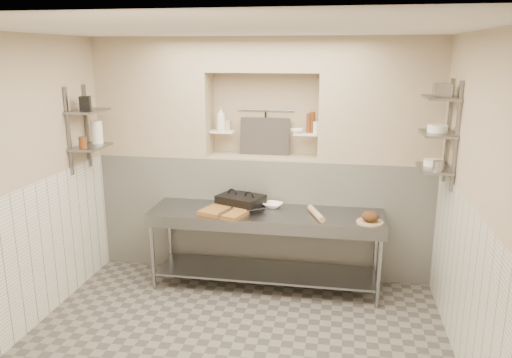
% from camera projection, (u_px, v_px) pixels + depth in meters
% --- Properties ---
extents(floor, '(4.00, 3.90, 0.10)m').
position_uv_depth(floor, '(233.00, 347.00, 4.66)').
color(floor, '#66605A').
rests_on(floor, ground).
extents(ceiling, '(4.00, 3.90, 0.10)m').
position_uv_depth(ceiling, '(229.00, 23.00, 3.94)').
color(ceiling, silver).
rests_on(ceiling, ground).
extents(wall_left, '(0.10, 3.90, 2.80)m').
position_uv_depth(wall_left, '(17.00, 188.00, 4.64)').
color(wall_left, tan).
rests_on(wall_left, ground).
extents(wall_right, '(0.10, 3.90, 2.80)m').
position_uv_depth(wall_right, '(483.00, 211.00, 3.96)').
color(wall_right, tan).
rests_on(wall_right, ground).
extents(wall_back, '(4.00, 0.10, 2.80)m').
position_uv_depth(wall_back, '(267.00, 154.00, 6.21)').
color(wall_back, tan).
rests_on(wall_back, ground).
extents(wall_front, '(4.00, 0.10, 2.80)m').
position_uv_depth(wall_front, '(140.00, 315.00, 2.39)').
color(wall_front, tan).
rests_on(wall_front, ground).
extents(backwall_lower, '(4.00, 0.40, 1.40)m').
position_uv_depth(backwall_lower, '(263.00, 213.00, 6.14)').
color(backwall_lower, silver).
rests_on(backwall_lower, floor).
extents(alcove_sill, '(1.30, 0.40, 0.02)m').
position_uv_depth(alcove_sill, '(263.00, 157.00, 5.97)').
color(alcove_sill, tan).
rests_on(alcove_sill, backwall_lower).
extents(backwall_pillar_left, '(1.35, 0.40, 1.40)m').
position_uv_depth(backwall_pillar_left, '(155.00, 97.00, 6.02)').
color(backwall_pillar_left, tan).
rests_on(backwall_pillar_left, backwall_lower).
extents(backwall_pillar_right, '(1.35, 0.40, 1.40)m').
position_uv_depth(backwall_pillar_right, '(380.00, 101.00, 5.58)').
color(backwall_pillar_right, tan).
rests_on(backwall_pillar_right, backwall_lower).
extents(backwall_header, '(1.30, 0.40, 0.40)m').
position_uv_depth(backwall_header, '(264.00, 54.00, 5.68)').
color(backwall_header, tan).
rests_on(backwall_header, backwall_lower).
extents(wainscot_left, '(0.02, 3.90, 1.40)m').
position_uv_depth(wainscot_left, '(31.00, 258.00, 4.81)').
color(wainscot_left, silver).
rests_on(wainscot_left, floor).
extents(wainscot_right, '(0.02, 3.90, 1.40)m').
position_uv_depth(wainscot_right, '(466.00, 291.00, 4.14)').
color(wainscot_right, silver).
rests_on(wainscot_right, floor).
extents(alcove_shelf_left, '(0.28, 0.16, 0.02)m').
position_uv_depth(alcove_shelf_left, '(222.00, 132.00, 5.98)').
color(alcove_shelf_left, white).
rests_on(alcove_shelf_left, backwall_lower).
extents(alcove_shelf_right, '(0.28, 0.16, 0.02)m').
position_uv_depth(alcove_shelf_right, '(306.00, 134.00, 5.81)').
color(alcove_shelf_right, white).
rests_on(alcove_shelf_right, backwall_lower).
extents(utensil_rail, '(0.70, 0.02, 0.02)m').
position_uv_depth(utensil_rail, '(266.00, 110.00, 6.00)').
color(utensil_rail, gray).
rests_on(utensil_rail, wall_back).
extents(hanging_steel, '(0.02, 0.02, 0.30)m').
position_uv_depth(hanging_steel, '(265.00, 124.00, 6.02)').
color(hanging_steel, black).
rests_on(hanging_steel, utensil_rail).
extents(splash_panel, '(0.60, 0.08, 0.45)m').
position_uv_depth(splash_panel, '(265.00, 136.00, 6.01)').
color(splash_panel, '#383330').
rests_on(splash_panel, alcove_sill).
extents(shelf_rail_left_a, '(0.03, 0.03, 0.95)m').
position_uv_depth(shelf_rail_left_a, '(87.00, 126.00, 5.73)').
color(shelf_rail_left_a, slate).
rests_on(shelf_rail_left_a, wall_left).
extents(shelf_rail_left_b, '(0.03, 0.03, 0.95)m').
position_uv_depth(shelf_rail_left_b, '(69.00, 131.00, 5.34)').
color(shelf_rail_left_b, slate).
rests_on(shelf_rail_left_b, wall_left).
extents(wall_shelf_left_lower, '(0.30, 0.50, 0.02)m').
position_uv_depth(wall_shelf_left_lower, '(91.00, 147.00, 5.56)').
color(wall_shelf_left_lower, slate).
rests_on(wall_shelf_left_lower, wall_left).
extents(wall_shelf_left_upper, '(0.30, 0.50, 0.03)m').
position_uv_depth(wall_shelf_left_upper, '(88.00, 111.00, 5.46)').
color(wall_shelf_left_upper, slate).
rests_on(wall_shelf_left_upper, wall_left).
extents(shelf_rail_right_a, '(0.03, 0.03, 1.05)m').
position_uv_depth(shelf_rail_right_a, '(448.00, 131.00, 5.05)').
color(shelf_rail_right_a, slate).
rests_on(shelf_rail_right_a, wall_right).
extents(shelf_rail_right_b, '(0.03, 0.03, 1.05)m').
position_uv_depth(shelf_rail_right_b, '(456.00, 137.00, 4.67)').
color(shelf_rail_right_b, slate).
rests_on(shelf_rail_right_b, wall_right).
extents(wall_shelf_right_lower, '(0.30, 0.50, 0.02)m').
position_uv_depth(wall_shelf_right_lower, '(434.00, 168.00, 4.97)').
color(wall_shelf_right_lower, slate).
rests_on(wall_shelf_right_lower, wall_right).
extents(wall_shelf_right_mid, '(0.30, 0.50, 0.02)m').
position_uv_depth(wall_shelf_right_mid, '(437.00, 134.00, 4.89)').
color(wall_shelf_right_mid, slate).
rests_on(wall_shelf_right_mid, wall_right).
extents(wall_shelf_right_upper, '(0.30, 0.50, 0.03)m').
position_uv_depth(wall_shelf_right_upper, '(441.00, 98.00, 4.80)').
color(wall_shelf_right_upper, slate).
rests_on(wall_shelf_right_upper, wall_right).
extents(prep_table, '(2.60, 0.70, 0.90)m').
position_uv_depth(prep_table, '(265.00, 234.00, 5.60)').
color(prep_table, gray).
rests_on(prep_table, floor).
extents(panini_press, '(0.59, 0.51, 0.13)m').
position_uv_depth(panini_press, '(241.00, 201.00, 5.72)').
color(panini_press, black).
rests_on(panini_press, prep_table).
extents(cutting_board, '(0.57, 0.48, 0.04)m').
position_uv_depth(cutting_board, '(224.00, 212.00, 5.46)').
color(cutting_board, brown).
rests_on(cutting_board, prep_table).
extents(knife_blade, '(0.24, 0.17, 0.01)m').
position_uv_depth(knife_blade, '(258.00, 209.00, 5.49)').
color(knife_blade, gray).
rests_on(knife_blade, cutting_board).
extents(tongs, '(0.12, 0.28, 0.03)m').
position_uv_depth(tongs, '(225.00, 211.00, 5.38)').
color(tongs, gray).
rests_on(tongs, cutting_board).
extents(mixing_bowl, '(0.26, 0.26, 0.05)m').
position_uv_depth(mixing_bowl, '(273.00, 205.00, 5.70)').
color(mixing_bowl, white).
rests_on(mixing_bowl, prep_table).
extents(rolling_pin, '(0.22, 0.44, 0.07)m').
position_uv_depth(rolling_pin, '(316.00, 214.00, 5.38)').
color(rolling_pin, tan).
rests_on(rolling_pin, prep_table).
extents(bread_board, '(0.28, 0.28, 0.02)m').
position_uv_depth(bread_board, '(370.00, 222.00, 5.19)').
color(bread_board, tan).
rests_on(bread_board, prep_table).
extents(bread_loaf, '(0.18, 0.18, 0.11)m').
position_uv_depth(bread_loaf, '(370.00, 216.00, 5.18)').
color(bread_loaf, '#4C2D19').
rests_on(bread_loaf, bread_board).
extents(bottle_soap, '(0.11, 0.11, 0.29)m').
position_uv_depth(bottle_soap, '(221.00, 119.00, 5.93)').
color(bottle_soap, white).
rests_on(bottle_soap, alcove_shelf_left).
extents(jar_alcove, '(0.08, 0.08, 0.12)m').
position_uv_depth(jar_alcove, '(227.00, 125.00, 5.99)').
color(jar_alcove, tan).
rests_on(jar_alcove, alcove_shelf_left).
extents(bowl_alcove, '(0.18, 0.18, 0.05)m').
position_uv_depth(bowl_alcove, '(297.00, 131.00, 5.80)').
color(bowl_alcove, white).
rests_on(bowl_alcove, alcove_shelf_right).
extents(condiment_a, '(0.07, 0.07, 0.24)m').
position_uv_depth(condiment_a, '(312.00, 122.00, 5.80)').
color(condiment_a, '#5B2D14').
rests_on(condiment_a, alcove_shelf_right).
extents(condiment_b, '(0.06, 0.06, 0.23)m').
position_uv_depth(condiment_b, '(309.00, 123.00, 5.79)').
color(condiment_b, '#5B2D14').
rests_on(condiment_b, alcove_shelf_right).
extents(condiment_c, '(0.08, 0.08, 0.13)m').
position_uv_depth(condiment_c, '(316.00, 127.00, 5.80)').
color(condiment_c, white).
rests_on(condiment_c, alcove_shelf_right).
extents(jug_left, '(0.13, 0.13, 0.26)m').
position_uv_depth(jug_left, '(97.00, 132.00, 5.68)').
color(jug_left, white).
rests_on(jug_left, wall_shelf_left_lower).
extents(jar_left, '(0.09, 0.09, 0.13)m').
position_uv_depth(jar_left, '(83.00, 143.00, 5.38)').
color(jar_left, '#5B2D14').
rests_on(jar_left, wall_shelf_left_lower).
extents(box_left_upper, '(0.13, 0.13, 0.15)m').
position_uv_depth(box_left_upper, '(85.00, 103.00, 5.40)').
color(box_left_upper, black).
rests_on(box_left_upper, wall_shelf_left_upper).
extents(bowl_right, '(0.20, 0.20, 0.06)m').
position_uv_depth(bowl_right, '(433.00, 163.00, 5.04)').
color(bowl_right, white).
rests_on(bowl_right, wall_shelf_right_lower).
extents(canister_right, '(0.10, 0.10, 0.10)m').
position_uv_depth(canister_right, '(438.00, 166.00, 4.77)').
color(canister_right, gray).
rests_on(canister_right, wall_shelf_right_lower).
extents(bowl_right_mid, '(0.20, 0.20, 0.07)m').
position_uv_depth(bowl_right_mid, '(438.00, 128.00, 4.89)').
color(bowl_right_mid, white).
rests_on(bowl_right_mid, wall_shelf_right_mid).
extents(basket_right, '(0.17, 0.20, 0.13)m').
position_uv_depth(basket_right, '(442.00, 90.00, 4.74)').
color(basket_right, gray).
rests_on(basket_right, wall_shelf_right_upper).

